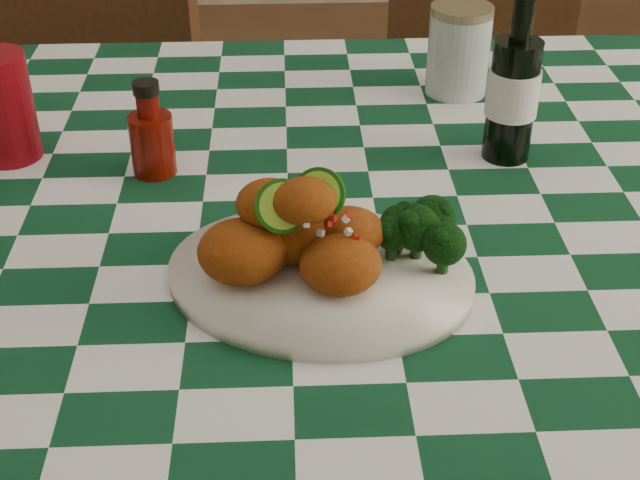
{
  "coord_description": "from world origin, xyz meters",
  "views": [
    {
      "loc": [
        -0.0,
        -0.92,
        1.34
      ],
      "look_at": [
        0.03,
        -0.17,
        0.84
      ],
      "focal_mm": 50.0,
      "sensor_mm": 36.0,
      "label": 1
    }
  ],
  "objects_px": {
    "fried_chicken_pile": "(305,226)",
    "plate": "(320,277)",
    "wooden_chair_left": "(59,152)",
    "dining_table": "(294,431)",
    "red_tumbler": "(2,107)",
    "wooden_chair_right": "(457,175)",
    "mason_jar": "(459,50)",
    "ketchup_bottle": "(151,128)",
    "beer_bottle": "(515,75)"
  },
  "relations": [
    {
      "from": "red_tumbler",
      "to": "beer_bottle",
      "type": "bearing_deg",
      "value": -2.5
    },
    {
      "from": "mason_jar",
      "to": "wooden_chair_left",
      "type": "xyz_separation_m",
      "value": [
        -0.71,
        0.38,
        -0.36
      ]
    },
    {
      "from": "fried_chicken_pile",
      "to": "plate",
      "type": "bearing_deg",
      "value": 0.0
    },
    {
      "from": "ketchup_bottle",
      "to": "red_tumbler",
      "type": "bearing_deg",
      "value": 165.08
    },
    {
      "from": "dining_table",
      "to": "fried_chicken_pile",
      "type": "height_order",
      "value": "fried_chicken_pile"
    },
    {
      "from": "plate",
      "to": "wooden_chair_right",
      "type": "relative_size",
      "value": 0.38
    },
    {
      "from": "dining_table",
      "to": "red_tumbler",
      "type": "bearing_deg",
      "value": 160.59
    },
    {
      "from": "plate",
      "to": "red_tumbler",
      "type": "bearing_deg",
      "value": 142.65
    },
    {
      "from": "plate",
      "to": "fried_chicken_pile",
      "type": "height_order",
      "value": "fried_chicken_pile"
    },
    {
      "from": "red_tumbler",
      "to": "wooden_chair_right",
      "type": "relative_size",
      "value": 0.17
    },
    {
      "from": "fried_chicken_pile",
      "to": "mason_jar",
      "type": "bearing_deg",
      "value": 63.24
    },
    {
      "from": "dining_table",
      "to": "beer_bottle",
      "type": "distance_m",
      "value": 0.59
    },
    {
      "from": "beer_bottle",
      "to": "wooden_chair_left",
      "type": "distance_m",
      "value": 1.03
    },
    {
      "from": "dining_table",
      "to": "ketchup_bottle",
      "type": "xyz_separation_m",
      "value": [
        -0.17,
        0.08,
        0.45
      ]
    },
    {
      "from": "ketchup_bottle",
      "to": "wooden_chair_left",
      "type": "height_order",
      "value": "wooden_chair_left"
    },
    {
      "from": "plate",
      "to": "dining_table",
      "type": "bearing_deg",
      "value": 100.23
    },
    {
      "from": "plate",
      "to": "wooden_chair_right",
      "type": "xyz_separation_m",
      "value": [
        0.32,
        0.86,
        -0.37
      ]
    },
    {
      "from": "dining_table",
      "to": "mason_jar",
      "type": "height_order",
      "value": "mason_jar"
    },
    {
      "from": "red_tumbler",
      "to": "wooden_chair_right",
      "type": "distance_m",
      "value": 1.0
    },
    {
      "from": "fried_chicken_pile",
      "to": "dining_table",
      "type": "bearing_deg",
      "value": 95.18
    },
    {
      "from": "plate",
      "to": "mason_jar",
      "type": "distance_m",
      "value": 0.53
    },
    {
      "from": "plate",
      "to": "red_tumbler",
      "type": "height_order",
      "value": "red_tumbler"
    },
    {
      "from": "red_tumbler",
      "to": "mason_jar",
      "type": "distance_m",
      "value": 0.64
    },
    {
      "from": "beer_bottle",
      "to": "wooden_chair_left",
      "type": "relative_size",
      "value": 0.23
    },
    {
      "from": "plate",
      "to": "wooden_chair_left",
      "type": "xyz_separation_m",
      "value": [
        -0.49,
        0.86,
        -0.3
      ]
    },
    {
      "from": "wooden_chair_left",
      "to": "plate",
      "type": "bearing_deg",
      "value": -40.87
    },
    {
      "from": "dining_table",
      "to": "wooden_chair_left",
      "type": "distance_m",
      "value": 0.83
    },
    {
      "from": "fried_chicken_pile",
      "to": "ketchup_bottle",
      "type": "distance_m",
      "value": 0.31
    },
    {
      "from": "plate",
      "to": "wooden_chair_right",
      "type": "height_order",
      "value": "wooden_chair_right"
    },
    {
      "from": "dining_table",
      "to": "wooden_chair_left",
      "type": "xyz_separation_m",
      "value": [
        -0.46,
        0.69,
        0.1
      ]
    },
    {
      "from": "ketchup_bottle",
      "to": "beer_bottle",
      "type": "xyz_separation_m",
      "value": [
        0.45,
        0.02,
        0.05
      ]
    },
    {
      "from": "wooden_chair_left",
      "to": "wooden_chair_right",
      "type": "bearing_deg",
      "value": 19.43
    },
    {
      "from": "wooden_chair_right",
      "to": "ketchup_bottle",
      "type": "bearing_deg",
      "value": -112.26
    },
    {
      "from": "ketchup_bottle",
      "to": "beer_bottle",
      "type": "bearing_deg",
      "value": 2.93
    },
    {
      "from": "plate",
      "to": "beer_bottle",
      "type": "distance_m",
      "value": 0.38
    },
    {
      "from": "fried_chicken_pile",
      "to": "mason_jar",
      "type": "relative_size",
      "value": 1.31
    },
    {
      "from": "dining_table",
      "to": "plate",
      "type": "relative_size",
      "value": 5.2
    },
    {
      "from": "plate",
      "to": "beer_bottle",
      "type": "xyz_separation_m",
      "value": [
        0.25,
        0.27,
        0.1
      ]
    },
    {
      "from": "plate",
      "to": "mason_jar",
      "type": "bearing_deg",
      "value": 64.75
    },
    {
      "from": "fried_chicken_pile",
      "to": "wooden_chair_left",
      "type": "height_order",
      "value": "wooden_chair_left"
    },
    {
      "from": "fried_chicken_pile",
      "to": "mason_jar",
      "type": "xyz_separation_m",
      "value": [
        0.24,
        0.47,
        -0.01
      ]
    },
    {
      "from": "mason_jar",
      "to": "wooden_chair_left",
      "type": "height_order",
      "value": "wooden_chair_left"
    },
    {
      "from": "mason_jar",
      "to": "beer_bottle",
      "type": "xyz_separation_m",
      "value": [
        0.03,
        -0.2,
        0.05
      ]
    },
    {
      "from": "dining_table",
      "to": "plate",
      "type": "distance_m",
      "value": 0.44
    },
    {
      "from": "ketchup_bottle",
      "to": "wooden_chair_left",
      "type": "distance_m",
      "value": 0.76
    },
    {
      "from": "fried_chicken_pile",
      "to": "wooden_chair_right",
      "type": "xyz_separation_m",
      "value": [
        0.34,
        0.86,
        -0.44
      ]
    },
    {
      "from": "fried_chicken_pile",
      "to": "mason_jar",
      "type": "distance_m",
      "value": 0.53
    },
    {
      "from": "dining_table",
      "to": "red_tumbler",
      "type": "distance_m",
      "value": 0.6
    },
    {
      "from": "mason_jar",
      "to": "wooden_chair_left",
      "type": "bearing_deg",
      "value": 151.67
    },
    {
      "from": "beer_bottle",
      "to": "wooden_chair_right",
      "type": "height_order",
      "value": "beer_bottle"
    }
  ]
}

